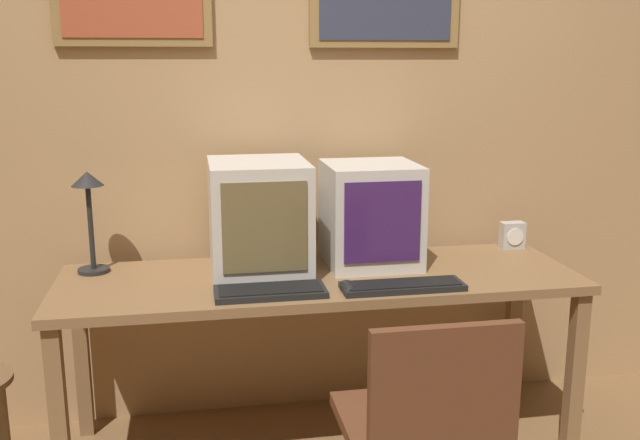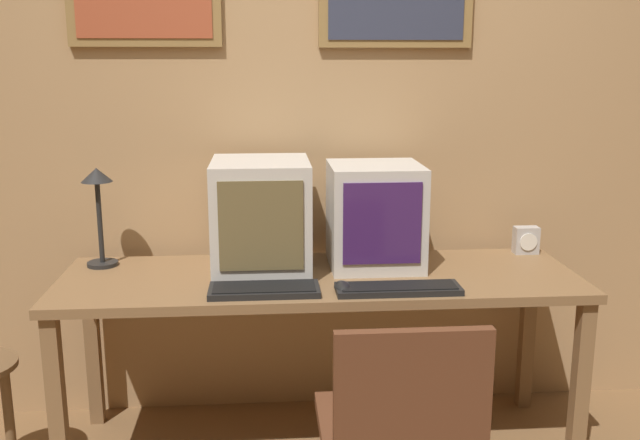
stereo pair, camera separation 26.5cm
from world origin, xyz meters
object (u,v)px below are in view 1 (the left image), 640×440
at_px(keyboard_side, 403,286).
at_px(desk_clock, 512,235).
at_px(keyboard_main, 270,291).
at_px(monitor_left, 259,217).
at_px(desk_lamp, 89,203).
at_px(mouse_near_keyboard, 348,286).
at_px(monitor_right, 371,214).

distance_m(keyboard_side, desk_clock, 0.79).
xyz_separation_m(keyboard_main, keyboard_side, (0.48, -0.03, 0.00)).
distance_m(monitor_left, desk_clock, 1.15).
bearing_deg(desk_lamp, keyboard_main, -31.26).
bearing_deg(keyboard_side, mouse_near_keyboard, 176.14).
distance_m(monitor_left, mouse_near_keyboard, 0.46).
height_order(monitor_right, desk_clock, monitor_right).
bearing_deg(desk_lamp, monitor_left, -9.30).
bearing_deg(monitor_left, keyboard_side, -32.94).
xyz_separation_m(monitor_left, desk_clock, (1.13, 0.15, -0.16)).
distance_m(monitor_right, keyboard_side, 0.40).
xyz_separation_m(monitor_left, keyboard_main, (0.01, -0.29, -0.21)).
xyz_separation_m(monitor_left, mouse_near_keyboard, (0.29, -0.30, -0.20)).
height_order(desk_clock, desk_lamp, desk_lamp).
bearing_deg(keyboard_main, desk_clock, 21.50).
xyz_separation_m(keyboard_side, desk_clock, (0.64, 0.47, 0.05)).
xyz_separation_m(keyboard_side, mouse_near_keyboard, (-0.20, 0.01, 0.01)).
height_order(keyboard_main, keyboard_side, same).
bearing_deg(mouse_near_keyboard, monitor_left, 133.52).
relative_size(keyboard_side, mouse_near_keyboard, 4.31).
bearing_deg(desk_clock, desk_lamp, -178.50).
xyz_separation_m(keyboard_main, desk_lamp, (-0.65, 0.39, 0.26)).
bearing_deg(monitor_right, desk_lamp, 176.19).
xyz_separation_m(monitor_left, monitor_right, (0.45, 0.03, -0.01)).
bearing_deg(keyboard_side, monitor_left, 147.06).
bearing_deg(keyboard_side, desk_clock, 36.10).
bearing_deg(monitor_left, keyboard_main, -88.49).
relative_size(monitor_left, keyboard_main, 1.10).
distance_m(mouse_near_keyboard, desk_clock, 0.95).
bearing_deg(desk_lamp, keyboard_side, -20.43).
bearing_deg(monitor_left, desk_clock, 7.65).
bearing_deg(desk_lamp, mouse_near_keyboard, -23.66).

